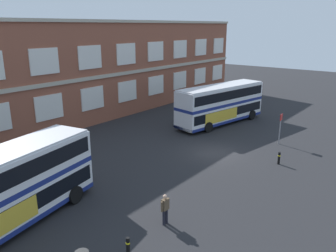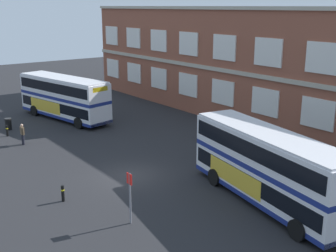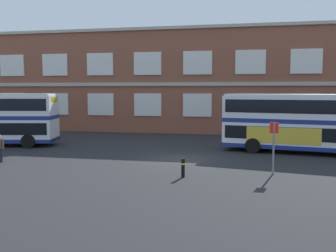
% 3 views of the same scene
% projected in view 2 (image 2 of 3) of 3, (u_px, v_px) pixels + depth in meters
% --- Properties ---
extents(ground_plane, '(120.00, 120.00, 0.00)m').
position_uv_depth(ground_plane, '(154.00, 169.00, 28.91)').
color(ground_plane, '#232326').
extents(brick_terminal_building, '(55.29, 8.19, 10.58)m').
position_uv_depth(brick_terminal_building, '(297.00, 71.00, 37.42)').
color(brick_terminal_building, brown).
rests_on(brick_terminal_building, ground).
extents(double_decker_near, '(11.29, 4.70, 4.07)m').
position_uv_depth(double_decker_near, '(64.00, 97.00, 41.09)').
color(double_decker_near, silver).
rests_on(double_decker_near, ground).
extents(double_decker_middle, '(11.28, 4.54, 4.07)m').
position_uv_depth(double_decker_middle, '(268.00, 166.00, 23.40)').
color(double_decker_middle, silver).
rests_on(double_decker_middle, ground).
extents(waiting_passenger, '(0.63, 0.25, 1.70)m').
position_uv_depth(waiting_passenger, '(22.00, 133.00, 33.68)').
color(waiting_passenger, black).
rests_on(waiting_passenger, ground).
extents(bus_stand_flag, '(0.44, 0.10, 2.70)m').
position_uv_depth(bus_stand_flag, '(130.00, 194.00, 21.22)').
color(bus_stand_flag, slate).
rests_on(bus_stand_flag, ground).
extents(station_litter_bin, '(0.60, 0.60, 1.03)m').
position_uv_depth(station_litter_bin, '(8.00, 124.00, 37.89)').
color(station_litter_bin, black).
rests_on(station_litter_bin, ground).
extents(safety_bollard_west, '(0.19, 0.19, 0.95)m').
position_uv_depth(safety_bollard_west, '(7.00, 131.00, 35.97)').
color(safety_bollard_west, black).
rests_on(safety_bollard_west, ground).
extents(safety_bollard_east, '(0.19, 0.19, 0.95)m').
position_uv_depth(safety_bollard_east, '(63.00, 193.00, 23.97)').
color(safety_bollard_east, black).
rests_on(safety_bollard_east, ground).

